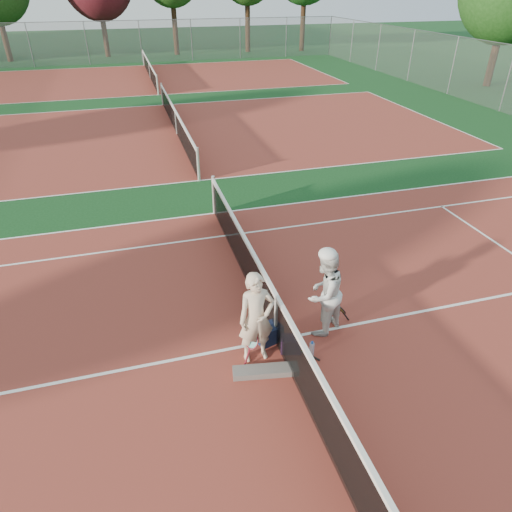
# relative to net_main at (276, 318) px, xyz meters

# --- Properties ---
(ground) EXTENTS (130.00, 130.00, 0.00)m
(ground) POSITION_rel_net_main_xyz_m (0.00, 0.00, -0.51)
(ground) COLOR #0F3916
(ground) RESTS_ON ground
(court_main) EXTENTS (23.77, 10.97, 0.01)m
(court_main) POSITION_rel_net_main_xyz_m (0.00, 0.00, -0.51)
(court_main) COLOR maroon
(court_main) RESTS_ON ground
(court_far_a) EXTENTS (23.77, 10.97, 0.01)m
(court_far_a) POSITION_rel_net_main_xyz_m (0.00, 13.50, -0.51)
(court_far_a) COLOR maroon
(court_far_a) RESTS_ON ground
(court_far_b) EXTENTS (23.77, 10.97, 0.01)m
(court_far_b) POSITION_rel_net_main_xyz_m (0.00, 27.00, -0.51)
(court_far_b) COLOR maroon
(court_far_b) RESTS_ON ground
(net_main) EXTENTS (0.10, 10.98, 1.02)m
(net_main) POSITION_rel_net_main_xyz_m (0.00, 0.00, 0.00)
(net_main) COLOR black
(net_main) RESTS_ON ground
(net_far_a) EXTENTS (0.10, 10.98, 1.02)m
(net_far_a) POSITION_rel_net_main_xyz_m (0.00, 13.50, 0.00)
(net_far_a) COLOR black
(net_far_a) RESTS_ON ground
(net_far_b) EXTENTS (0.10, 10.98, 1.02)m
(net_far_b) POSITION_rel_net_main_xyz_m (0.00, 27.00, 0.00)
(net_far_b) COLOR black
(net_far_b) RESTS_ON ground
(fence_back) EXTENTS (32.00, 0.06, 3.00)m
(fence_back) POSITION_rel_net_main_xyz_m (0.00, 34.00, 0.99)
(fence_back) COLOR slate
(fence_back) RESTS_ON ground
(player_a) EXTENTS (0.64, 0.43, 1.69)m
(player_a) POSITION_rel_net_main_xyz_m (-0.44, -0.30, 0.34)
(player_a) COLOR beige
(player_a) RESTS_ON ground
(player_b) EXTENTS (1.04, 0.97, 1.69)m
(player_b) POSITION_rel_net_main_xyz_m (0.91, 0.04, 0.34)
(player_b) COLOR silver
(player_b) RESTS_ON ground
(racket_red) EXTENTS (0.42, 0.41, 0.53)m
(racket_red) POSITION_rel_net_main_xyz_m (-0.53, -0.36, -0.24)
(racket_red) COLOR maroon
(racket_red) RESTS_ON ground
(racket_black_held) EXTENTS (0.44, 0.38, 0.51)m
(racket_black_held) POSITION_rel_net_main_xyz_m (1.28, 0.06, -0.25)
(racket_black_held) COLOR black
(racket_black_held) RESTS_ON ground
(racket_spare) EXTENTS (0.58, 0.64, 0.08)m
(racket_spare) POSITION_rel_net_main_xyz_m (0.28, -0.35, -0.47)
(racket_spare) COLOR black
(racket_spare) RESTS_ON ground
(sports_bag_navy) EXTENTS (0.50, 0.41, 0.34)m
(sports_bag_navy) POSITION_rel_net_main_xyz_m (-0.11, 0.02, -0.34)
(sports_bag_navy) COLOR black
(sports_bag_navy) RESTS_ON ground
(sports_bag_purple) EXTENTS (0.42, 0.35, 0.29)m
(sports_bag_purple) POSITION_rel_net_main_xyz_m (0.18, -0.33, -0.37)
(sports_bag_purple) COLOR black
(sports_bag_purple) RESTS_ON ground
(net_cover_canvas) EXTENTS (1.12, 0.44, 0.11)m
(net_cover_canvas) POSITION_rel_net_main_xyz_m (-0.41, -0.73, -0.45)
(net_cover_canvas) COLOR #5E5955
(net_cover_canvas) RESTS_ON ground
(water_bottle) EXTENTS (0.09, 0.09, 0.30)m
(water_bottle) POSITION_rel_net_main_xyz_m (0.47, -0.57, -0.36)
(water_bottle) COLOR silver
(water_bottle) RESTS_ON ground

